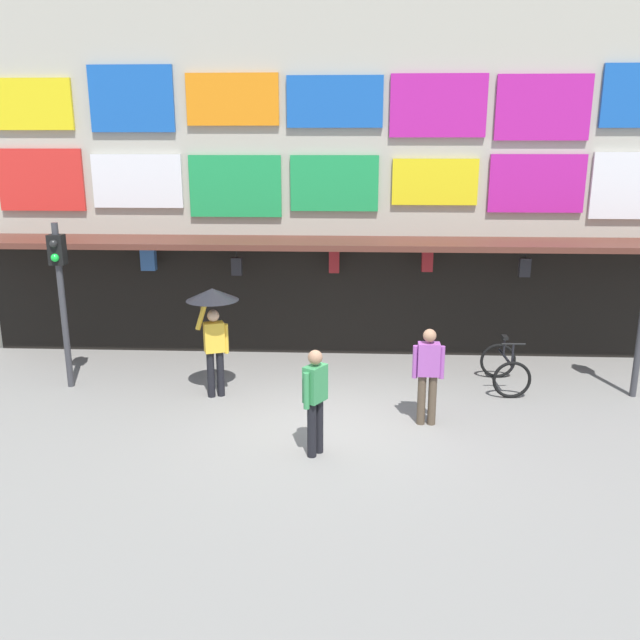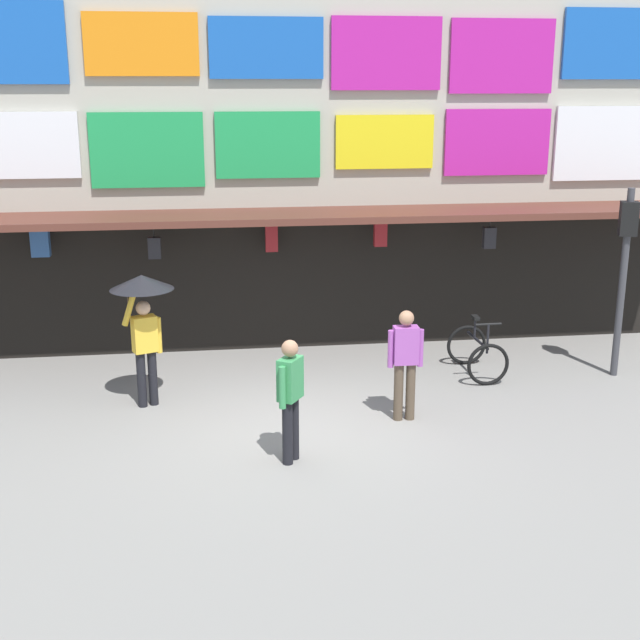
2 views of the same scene
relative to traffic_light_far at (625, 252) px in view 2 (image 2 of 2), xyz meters
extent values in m
plane|color=gray|center=(-5.72, -1.65, -2.14)|extent=(80.00, 80.00, 0.00)
cube|color=#B2AD9E|center=(-5.72, 2.95, 1.86)|extent=(18.00, 1.20, 8.00)
cube|color=#592D23|center=(-5.72, 1.65, 0.46)|extent=(15.30, 1.40, 0.12)
cube|color=blue|center=(-9.93, 2.30, 3.34)|extent=(1.77, 0.08, 1.33)
cube|color=orange|center=(-7.83, 2.30, 3.32)|extent=(1.92, 0.08, 1.04)
cube|color=blue|center=(-5.72, 2.30, 3.28)|extent=(1.98, 0.08, 1.03)
cube|color=#B71E93|center=(-3.61, 2.30, 3.19)|extent=(1.96, 0.08, 1.25)
cube|color=#B71E93|center=(-1.50, 2.30, 3.15)|extent=(1.91, 0.08, 1.29)
cube|color=blue|center=(0.61, 2.30, 3.38)|extent=(1.94, 0.08, 1.24)
cube|color=white|center=(-9.93, 2.30, 1.67)|extent=(1.94, 0.08, 1.12)
cube|color=green|center=(-7.83, 2.30, 1.57)|extent=(1.96, 0.08, 1.29)
cube|color=green|center=(-5.72, 2.30, 1.63)|extent=(1.86, 0.08, 1.16)
cube|color=yellow|center=(-3.61, 2.30, 1.67)|extent=(1.79, 0.08, 0.95)
cube|color=#B71E93|center=(-1.50, 2.30, 1.64)|extent=(1.97, 0.08, 1.19)
cube|color=white|center=(0.61, 2.30, 1.60)|extent=(1.99, 0.08, 1.36)
cylinder|color=black|center=(-9.70, 1.94, 0.33)|extent=(0.02, 0.02, 0.14)
cube|color=#2D5693|center=(-9.70, 1.94, 0.03)|extent=(0.31, 0.19, 0.46)
cylinder|color=black|center=(-7.76, 1.75, 0.26)|extent=(0.02, 0.02, 0.28)
cube|color=#232328|center=(-7.76, 1.75, -0.06)|extent=(0.22, 0.13, 0.37)
cylinder|color=black|center=(-5.70, 1.98, 0.32)|extent=(0.02, 0.02, 0.16)
cube|color=maroon|center=(-5.70, 1.98, 0.01)|extent=(0.22, 0.13, 0.46)
cylinder|color=black|center=(-3.75, 1.84, 0.33)|extent=(0.02, 0.02, 0.13)
cube|color=maroon|center=(-3.75, 1.84, 0.06)|extent=(0.23, 0.14, 0.42)
cylinder|color=black|center=(-1.77, 1.67, 0.29)|extent=(0.02, 0.02, 0.22)
cube|color=#232328|center=(-1.77, 1.67, -0.01)|extent=(0.22, 0.13, 0.38)
cube|color=black|center=(-5.72, 2.33, -0.89)|extent=(15.30, 0.04, 2.50)
cylinder|color=#38383D|center=(0.00, -0.01, -0.54)|extent=(0.12, 0.12, 3.20)
cube|color=black|center=(0.00, -0.01, 0.56)|extent=(0.34, 0.31, 0.56)
sphere|color=red|center=(0.04, 0.11, 0.69)|extent=(0.15, 0.15, 0.15)
sphere|color=black|center=(0.04, 0.11, 0.43)|extent=(0.15, 0.15, 0.15)
torus|color=black|center=(-2.32, -0.22, -1.78)|extent=(0.72, 0.08, 0.72)
torus|color=black|center=(-2.35, 0.88, -1.78)|extent=(0.72, 0.08, 0.72)
cylinder|color=black|center=(-2.34, 0.33, -1.53)|extent=(0.08, 0.99, 0.05)
cylinder|color=black|center=(-2.34, 0.50, -1.36)|extent=(0.04, 0.04, 0.35)
cube|color=black|center=(-2.34, 0.50, -1.17)|extent=(0.11, 0.20, 0.06)
cylinder|color=black|center=(-2.33, -0.14, -1.36)|extent=(0.04, 0.04, 0.50)
cylinder|color=black|center=(-2.33, -0.14, -1.11)|extent=(0.44, 0.05, 0.04)
cylinder|color=black|center=(-7.76, -0.36, -1.70)|extent=(0.14, 0.14, 0.88)
cylinder|color=black|center=(-7.93, -0.42, -1.70)|extent=(0.14, 0.14, 0.88)
cube|color=gold|center=(-7.84, -0.39, -0.98)|extent=(0.42, 0.34, 0.56)
sphere|color=tan|center=(-7.84, -0.39, -0.57)|extent=(0.22, 0.22, 0.22)
cylinder|color=gold|center=(-7.64, -0.31, -1.03)|extent=(0.09, 0.09, 0.56)
cylinder|color=gold|center=(-8.05, -0.47, -0.58)|extent=(0.23, 0.09, 0.48)
cylinder|color=#4C3823|center=(-8.05, -0.47, -0.47)|extent=(0.02, 0.02, 0.55)
cone|color=black|center=(-7.84, -0.39, -0.17)|extent=(0.96, 0.96, 0.22)
cylinder|color=brown|center=(-3.94, -1.48, -1.70)|extent=(0.14, 0.14, 0.88)
cylinder|color=brown|center=(-4.12, -1.47, -1.70)|extent=(0.14, 0.14, 0.88)
cube|color=#9E4CA8|center=(-4.03, -1.48, -0.98)|extent=(0.36, 0.23, 0.56)
sphere|color=#A87A5B|center=(-4.03, -1.48, -0.57)|extent=(0.22, 0.22, 0.22)
cylinder|color=#9E4CA8|center=(-3.81, -1.48, -1.03)|extent=(0.09, 0.09, 0.56)
cylinder|color=#9E4CA8|center=(-4.25, -1.47, -1.03)|extent=(0.09, 0.09, 0.56)
cube|color=#477042|center=(-4.03, -1.32, -0.96)|extent=(0.28, 0.17, 0.40)
cylinder|color=black|center=(-5.90, -2.77, -1.70)|extent=(0.14, 0.14, 0.88)
cylinder|color=black|center=(-5.80, -2.62, -1.70)|extent=(0.14, 0.14, 0.88)
cube|color=#388E51|center=(-5.85, -2.69, -0.98)|extent=(0.38, 0.42, 0.56)
sphere|color=#A87A5B|center=(-5.85, -2.69, -0.57)|extent=(0.22, 0.22, 0.22)
cylinder|color=#388E51|center=(-5.97, -2.88, -1.03)|extent=(0.09, 0.09, 0.56)
cylinder|color=#388E51|center=(-5.73, -2.51, -1.03)|extent=(0.09, 0.09, 0.56)
camera|label=1|loc=(-5.32, -12.07, 2.57)|focal=37.56mm
camera|label=2|loc=(-6.86, -13.05, 2.74)|focal=47.85mm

